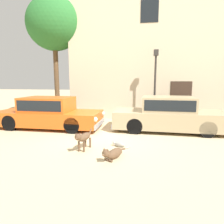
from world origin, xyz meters
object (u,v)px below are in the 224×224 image
Objects in this scene: parked_sedan_second at (168,114)px; stray_dog_spotted at (113,153)px; acacia_tree_left at (54,24)px; parked_sedan_nearest at (49,113)px; stray_cat at (119,144)px; street_lamp at (155,77)px; stray_dog_tan at (83,137)px.

parked_sedan_second is 3.93m from stray_dog_spotted.
parked_sedan_second is 0.70× the size of acacia_tree_left.
parked_sedan_second is at bearing 3.33° from parked_sedan_nearest.
street_lamp is (1.37, 3.81, 2.24)m from stray_cat.
stray_dog_spotted is 1.62× the size of stray_cat.
street_lamp is 0.53× the size of acacia_tree_left.
stray_dog_tan is 8.08m from acacia_tree_left.
stray_dog_tan is at bearing -89.46° from stray_dog_spotted.
stray_dog_tan is at bearing 46.18° from stray_cat.
street_lamp is (4.82, 1.60, 1.63)m from parked_sedan_nearest.
parked_sedan_second is 1.33× the size of street_lamp.
parked_sedan_nearest is 5.31m from parked_sedan_second.
stray_dog_spotted is 0.14× the size of acacia_tree_left.
parked_sedan_second is 8.30× the size of stray_cat.
street_lamp is at bearing 111.28° from parked_sedan_second.
acacia_tree_left is (-4.22, 6.12, 5.15)m from stray_dog_spotted.
parked_sedan_nearest is 1.02× the size of parked_sedan_second.
parked_sedan_second reaches higher than stray_cat.
street_lamp is (1.44, 4.83, 2.16)m from stray_dog_spotted.
stray_cat is 8.47m from acacia_tree_left.
acacia_tree_left is at bearing -138.49° from stray_dog_tan.
stray_dog_tan is 5.27m from street_lamp.
acacia_tree_left reaches higher than parked_sedan_nearest.
parked_sedan_nearest reaches higher than stray_cat.
parked_sedan_second is 2.21m from street_lamp.
stray_dog_spotted is at bearing 109.02° from stray_cat.
stray_dog_spotted is at bearing 71.54° from stray_dog_tan.
street_lamp is (2.42, 4.27, 1.92)m from stray_dog_tan.
stray_dog_tan is (-0.99, 0.57, 0.24)m from stray_dog_spotted.
parked_sedan_nearest is at bearing -126.70° from stray_dog_tan.
parked_sedan_second is 4.06m from stray_dog_tan.
parked_sedan_nearest is at bearing -175.38° from parked_sedan_second.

